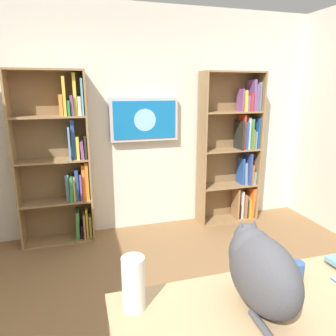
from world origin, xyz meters
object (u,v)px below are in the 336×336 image
bookshelf_left (236,150)px  wall_mounted_tv (144,120)px  cat (260,268)px  coffee_mug (297,270)px  desk (278,322)px  paper_towel_roll (133,283)px  bookshelf_right (62,160)px

bookshelf_left → wall_mounted_tv: bookshelf_left is taller
cat → coffee_mug: bearing=-159.0°
cat → coffee_mug: size_ratio=6.19×
desk → cat: cat is taller
wall_mounted_tv → paper_towel_roll: bearing=76.6°
paper_towel_roll → wall_mounted_tv: bearing=-103.4°
desk → coffee_mug: 0.31m
desk → bookshelf_right: bearing=-66.7°
paper_towel_roll → coffee_mug: size_ratio=2.79×
bookshelf_right → paper_towel_roll: 2.38m
bookshelf_left → bookshelf_right: (2.18, -0.00, 0.01)m
bookshelf_right → wall_mounted_tv: size_ratio=2.37×
paper_towel_roll → bookshelf_left: bearing=-127.3°
bookshelf_left → paper_towel_roll: 2.95m
bookshelf_left → wall_mounted_tv: (1.21, -0.09, 0.42)m
bookshelf_left → paper_towel_roll: size_ratio=7.32×
bookshelf_right → cat: size_ratio=3.29×
paper_towel_roll → coffee_mug: 0.91m
bookshelf_left → cat: (1.20, 2.48, -0.03)m
bookshelf_left → paper_towel_roll: (1.79, 2.34, -0.10)m
bookshelf_left → coffee_mug: bearing=69.5°
bookshelf_left → desk: (1.09, 2.51, -0.34)m
cat → paper_towel_roll: bearing=-13.0°
wall_mounted_tv → paper_towel_roll: (0.58, 2.43, -0.52)m
bookshelf_right → desk: bearing=113.3°
wall_mounted_tv → cat: (-0.00, 2.56, -0.46)m
bookshelf_right → cat: bookshelf_right is taller
wall_mounted_tv → coffee_mug: wall_mounted_tv is taller
bookshelf_left → coffee_mug: 2.52m
bookshelf_left → coffee_mug: bookshelf_left is taller
desk → paper_towel_roll: paper_towel_roll is taller
desk → paper_towel_roll: (0.69, -0.17, 0.24)m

